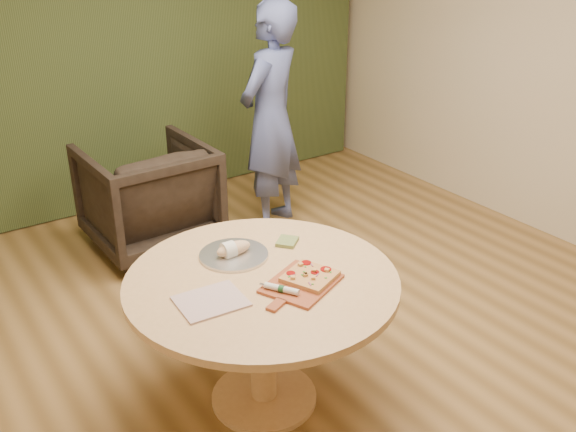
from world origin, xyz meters
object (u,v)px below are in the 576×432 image
Objects in this scene: pedestal_table at (262,302)px; serving_tray at (234,255)px; pizza_paddle at (300,285)px; cutlery_roll at (281,289)px; flatbread_pizza at (310,276)px; bread_roll at (232,249)px; armchair at (148,191)px; person_standing at (270,119)px.

pedestal_table is 3.76× the size of serving_tray.
serving_tray is at bearing 81.08° from pizza_paddle.
serving_tray is at bearing 57.66° from cutlery_roll.
pizza_paddle is at bearing -169.13° from flatbread_pizza.
cutlery_roll is at bearing -92.13° from pedestal_table.
pizza_paddle is 0.45m from serving_tray.
bread_roll reaches higher than pedestal_table.
cutlery_roll is 2.22m from armchair.
pizza_paddle is 1.64× the size of flatbread_pizza.
cutlery_roll is at bearing 32.22° from person_standing.
serving_tray is 0.20× the size of person_standing.
pedestal_table is at bearing -87.43° from bread_roll.
pizza_paddle is 2.20m from armchair.
person_standing is (1.23, 1.97, 0.12)m from cutlery_roll.
flatbread_pizza is 0.32× the size of armchair.
serving_tray is (-0.00, 0.26, 0.15)m from pedestal_table.
flatbread_pizza is 1.60× the size of cutlery_roll.
cutlery_roll is 0.44m from serving_tray.
pizza_paddle is 2.26m from person_standing.
flatbread_pizza is at bearing 87.26° from armchair.
pizza_paddle reaches higher than pedestal_table.
person_standing is at bearing 61.69° from flatbread_pizza.
person_standing is (1.22, 1.52, 0.14)m from serving_tray.
pedestal_table is 0.74× the size of person_standing.
cutlery_roll is 0.20× the size of armchair.
flatbread_pizza is at bearing -12.38° from pizza_paddle.
cutlery_roll reaches higher than pizza_paddle.
serving_tray is at bearing 112.68° from flatbread_pizza.
pedestal_table is 6.93× the size of bread_roll.
pizza_paddle is 0.07m from flatbread_pizza.
pedestal_table is at bearing 56.02° from cutlery_roll.
pedestal_table is 0.25m from cutlery_roll.
serving_tray is 0.04m from bread_roll.
person_standing is at bearing 55.65° from pedestal_table.
person_standing is at bearing 166.71° from armchair.
armchair is 0.50× the size of person_standing.
armchair reaches higher than cutlery_roll.
armchair reaches higher than pizza_paddle.
cutlery_roll is (-0.11, -0.01, 0.02)m from pizza_paddle.
person_standing is (1.23, 1.52, 0.11)m from bread_roll.
armchair is (0.14, 2.17, -0.31)m from pizza_paddle.
serving_tray is at bearing 90.64° from pedestal_table.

